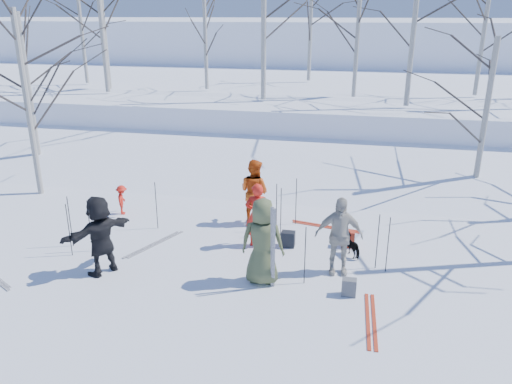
% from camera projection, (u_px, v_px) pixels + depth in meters
% --- Properties ---
extents(ground, '(120.00, 120.00, 0.00)m').
position_uv_depth(ground, '(243.00, 265.00, 11.69)').
color(ground, white).
rests_on(ground, ground).
extents(snow_ramp, '(70.00, 9.49, 4.12)m').
position_uv_depth(snow_ramp, '(288.00, 172.00, 18.08)').
color(snow_ramp, white).
rests_on(snow_ramp, ground).
extents(snow_plateau, '(70.00, 18.00, 2.20)m').
position_uv_depth(snow_plateau, '(316.00, 102.00, 26.98)').
color(snow_plateau, white).
rests_on(snow_plateau, ground).
extents(far_hill, '(90.00, 30.00, 6.00)m').
position_uv_depth(far_hill, '(339.00, 54.00, 45.96)').
color(far_hill, white).
rests_on(far_hill, ground).
extents(skier_olive_center, '(0.96, 0.64, 1.93)m').
position_uv_depth(skier_olive_center, '(262.00, 242.00, 10.67)').
color(skier_olive_center, '#465030').
rests_on(skier_olive_center, ground).
extents(skier_red_north, '(0.66, 0.49, 1.66)m').
position_uv_depth(skier_red_north, '(257.00, 215.00, 12.43)').
color(skier_red_north, red).
rests_on(skier_red_north, ground).
extents(skier_redor_behind, '(1.11, 1.02, 1.83)m').
position_uv_depth(skier_redor_behind, '(254.00, 191.00, 13.81)').
color(skier_redor_behind, '#C6480F').
rests_on(skier_redor_behind, ground).
extents(skier_red_seated, '(0.50, 0.64, 0.88)m').
position_uv_depth(skier_red_seated, '(122.00, 200.00, 14.53)').
color(skier_red_seated, red).
rests_on(skier_red_seated, ground).
extents(skier_cream_east, '(1.12, 0.59, 1.82)m').
position_uv_depth(skier_cream_east, '(339.00, 236.00, 11.08)').
color(skier_cream_east, beige).
rests_on(skier_cream_east, ground).
extents(skier_grey_west, '(1.33, 1.75, 1.84)m').
position_uv_depth(skier_grey_west, '(100.00, 235.00, 11.08)').
color(skier_grey_west, black).
rests_on(skier_grey_west, ground).
extents(dog, '(0.61, 0.65, 0.52)m').
position_uv_depth(dog, '(353.00, 245.00, 12.09)').
color(dog, black).
rests_on(dog, ground).
extents(upright_ski_left, '(0.07, 0.16, 1.90)m').
position_uv_depth(upright_ski_left, '(272.00, 248.00, 10.41)').
color(upright_ski_left, silver).
rests_on(upright_ski_left, ground).
extents(upright_ski_right, '(0.12, 0.23, 1.89)m').
position_uv_depth(upright_ski_right, '(274.00, 249.00, 10.37)').
color(upright_ski_right, silver).
rests_on(upright_ski_right, ground).
extents(ski_pair_a, '(1.58, 2.05, 0.02)m').
position_uv_depth(ski_pair_a, '(154.00, 244.00, 12.73)').
color(ski_pair_a, silver).
rests_on(ski_pair_a, ground).
extents(ski_pair_b, '(0.32, 1.91, 0.02)m').
position_uv_depth(ski_pair_b, '(371.00, 320.00, 9.58)').
color(ski_pair_b, '#AC2F18').
rests_on(ski_pair_b, ground).
extents(ski_pair_d, '(0.94, 1.98, 0.02)m').
position_uv_depth(ski_pair_d, '(325.00, 226.00, 13.78)').
color(ski_pair_d, '#AC2F18').
rests_on(ski_pair_d, ground).
extents(ski_pole_a, '(0.02, 0.02, 1.34)m').
position_uv_depth(ski_pole_a, '(156.00, 206.00, 13.47)').
color(ski_pole_a, black).
rests_on(ski_pole_a, ground).
extents(ski_pole_b, '(0.02, 0.02, 1.34)m').
position_uv_depth(ski_pole_b, '(276.00, 207.00, 13.34)').
color(ski_pole_b, black).
rests_on(ski_pole_b, ground).
extents(ski_pole_c, '(0.02, 0.02, 1.34)m').
position_uv_depth(ski_pole_c, '(388.00, 245.00, 11.19)').
color(ski_pole_c, black).
rests_on(ski_pole_c, ground).
extents(ski_pole_d, '(0.02, 0.02, 1.34)m').
position_uv_depth(ski_pole_d, '(70.00, 222.00, 12.43)').
color(ski_pole_d, black).
rests_on(ski_pole_d, ground).
extents(ski_pole_e, '(0.02, 0.02, 1.34)m').
position_uv_depth(ski_pole_e, '(377.00, 242.00, 11.34)').
color(ski_pole_e, black).
rests_on(ski_pole_e, ground).
extents(ski_pole_f, '(0.02, 0.02, 1.34)m').
position_uv_depth(ski_pole_f, '(281.00, 212.00, 13.02)').
color(ski_pole_f, black).
rests_on(ski_pole_f, ground).
extents(ski_pole_g, '(0.02, 0.02, 1.34)m').
position_uv_depth(ski_pole_g, '(296.00, 202.00, 13.76)').
color(ski_pole_g, black).
rests_on(ski_pole_g, ground).
extents(ski_pole_h, '(0.02, 0.02, 1.34)m').
position_uv_depth(ski_pole_h, '(305.00, 256.00, 10.70)').
color(ski_pole_h, black).
rests_on(ski_pole_h, ground).
extents(ski_pole_i, '(0.02, 0.02, 1.34)m').
position_uv_depth(ski_pole_i, '(69.00, 230.00, 11.95)').
color(ski_pole_i, black).
rests_on(ski_pole_i, ground).
extents(ski_pole_j, '(0.02, 0.02, 1.34)m').
position_uv_depth(ski_pole_j, '(90.00, 226.00, 12.16)').
color(ski_pole_j, black).
rests_on(ski_pole_j, ground).
extents(backpack_red, '(0.32, 0.22, 0.42)m').
position_uv_depth(backpack_red, '(348.00, 239.00, 12.56)').
color(backpack_red, '#B02E1B').
rests_on(backpack_red, ground).
extents(backpack_grey, '(0.30, 0.20, 0.38)m').
position_uv_depth(backpack_grey, '(349.00, 287.00, 10.39)').
color(backpack_grey, '#505357').
rests_on(backpack_grey, ground).
extents(backpack_dark, '(0.34, 0.24, 0.40)m').
position_uv_depth(backpack_dark, '(288.00, 239.00, 12.57)').
color(backpack_dark, black).
rests_on(backpack_dark, ground).
extents(birch_plateau_a, '(3.58, 3.58, 4.26)m').
position_uv_depth(birch_plateau_a, '(205.00, 42.00, 22.72)').
color(birch_plateau_a, silver).
rests_on(birch_plateau_a, snow_plateau).
extents(birch_plateau_b, '(4.07, 4.07, 4.95)m').
position_uv_depth(birch_plateau_b, '(82.00, 32.00, 24.67)').
color(birch_plateau_b, silver).
rests_on(birch_plateau_b, snow_plateau).
extents(birch_plateau_c, '(4.89, 4.89, 6.12)m').
position_uv_depth(birch_plateau_c, '(103.00, 20.00, 22.52)').
color(birch_plateau_c, silver).
rests_on(birch_plateau_c, snow_plateau).
extents(birch_plateau_d, '(4.20, 4.20, 5.15)m').
position_uv_depth(birch_plateau_d, '(484.00, 33.00, 20.82)').
color(birch_plateau_d, silver).
rests_on(birch_plateau_d, snow_plateau).
extents(birch_plateau_e, '(4.09, 4.09, 4.98)m').
position_uv_depth(birch_plateau_e, '(357.00, 36.00, 20.46)').
color(birch_plateau_e, silver).
rests_on(birch_plateau_e, snow_plateau).
extents(birch_plateau_f, '(5.26, 5.26, 6.65)m').
position_uv_depth(birch_plateau_f, '(264.00, 14.00, 19.54)').
color(birch_plateau_f, silver).
rests_on(birch_plateau_f, snow_plateau).
extents(birch_plateau_g, '(5.52, 5.52, 7.03)m').
position_uv_depth(birch_plateau_g, '(100.00, 9.00, 21.45)').
color(birch_plateau_g, silver).
rests_on(birch_plateau_g, snow_plateau).
extents(birch_plateau_h, '(4.84, 4.84, 6.06)m').
position_uv_depth(birch_plateau_h, '(414.00, 23.00, 18.23)').
color(birch_plateau_h, silver).
rests_on(birch_plateau_h, snow_plateau).
extents(birch_plateau_j, '(4.46, 4.46, 5.52)m').
position_uv_depth(birch_plateau_j, '(310.00, 25.00, 25.47)').
color(birch_plateau_j, silver).
rests_on(birch_plateau_j, snow_plateau).
extents(birch_edge_a, '(4.62, 4.62, 5.74)m').
position_uv_depth(birch_edge_a, '(28.00, 106.00, 15.38)').
color(birch_edge_a, silver).
rests_on(birch_edge_a, ground).
extents(birch_edge_d, '(4.54, 4.54, 5.63)m').
position_uv_depth(birch_edge_d, '(29.00, 94.00, 18.04)').
color(birch_edge_d, silver).
rests_on(birch_edge_d, ground).
extents(birch_edge_e, '(4.06, 4.06, 4.95)m').
position_uv_depth(birch_edge_e, '(485.00, 120.00, 15.34)').
color(birch_edge_e, silver).
rests_on(birch_edge_e, ground).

